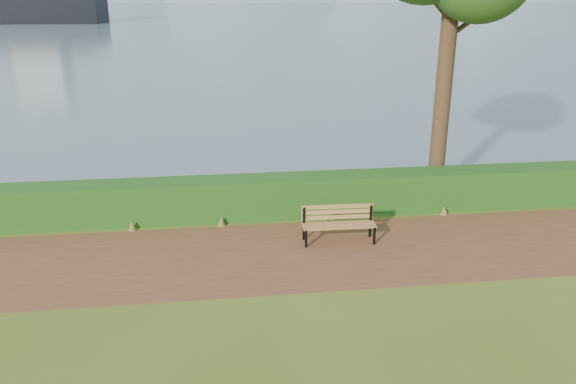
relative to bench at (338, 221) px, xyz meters
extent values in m
plane|color=#4D5B1A|center=(-1.50, -0.86, -0.47)|extent=(140.00, 140.00, 0.00)
cube|color=brown|center=(-1.50, -0.56, -0.47)|extent=(40.00, 3.40, 0.01)
cube|color=#1C4112|center=(-1.50, 1.74, 0.03)|extent=(32.00, 0.85, 1.00)
cube|color=slate|center=(-1.50, 259.14, -0.47)|extent=(700.00, 510.00, 0.00)
cube|color=black|center=(-0.77, -0.26, -0.27)|extent=(0.05, 0.06, 0.41)
cube|color=black|center=(-0.76, 0.14, -0.08)|extent=(0.05, 0.06, 0.78)
cube|color=black|center=(-0.77, -0.06, -0.09)|extent=(0.06, 0.48, 0.05)
cube|color=black|center=(0.76, -0.31, -0.27)|extent=(0.05, 0.06, 0.41)
cube|color=black|center=(0.77, 0.10, -0.08)|extent=(0.05, 0.06, 0.78)
cube|color=black|center=(0.76, -0.11, -0.09)|extent=(0.06, 0.48, 0.05)
cube|color=#9E6E3D|center=(-0.01, -0.26, -0.06)|extent=(1.64, 0.13, 0.03)
cube|color=#9E6E3D|center=(0.00, -0.14, -0.06)|extent=(1.64, 0.13, 0.03)
cube|color=#9E6E3D|center=(0.00, -0.03, -0.06)|extent=(1.64, 0.13, 0.03)
cube|color=#9E6E3D|center=(0.00, 0.09, -0.06)|extent=(1.64, 0.13, 0.03)
cube|color=#9E6E3D|center=(0.00, 0.14, 0.05)|extent=(1.64, 0.08, 0.09)
cube|color=#9E6E3D|center=(0.00, 0.14, 0.17)|extent=(1.64, 0.08, 0.09)
cube|color=#9E6E3D|center=(0.00, 0.14, 0.30)|extent=(1.64, 0.08, 0.09)
cylinder|color=#342115|center=(3.22, 2.45, 3.29)|extent=(0.42, 0.42, 7.52)
cylinder|color=#342115|center=(3.69, 2.45, 4.12)|extent=(1.10, 0.13, 0.82)
cylinder|color=#342115|center=(2.80, 2.56, 4.64)|extent=(0.85, 0.39, 0.75)
camera|label=1|loc=(-2.62, -11.38, 4.83)|focal=35.00mm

